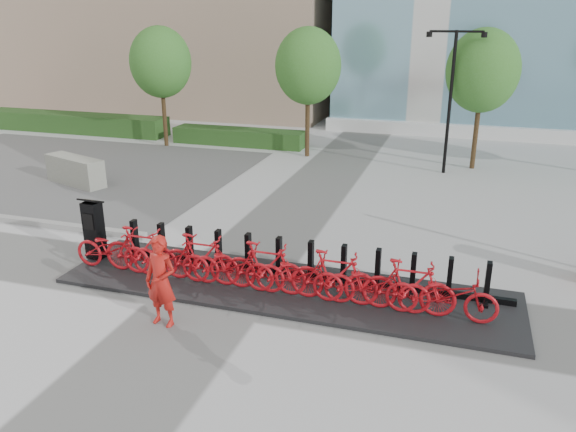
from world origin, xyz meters
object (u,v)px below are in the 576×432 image
(bike_0, at_px, (112,249))
(worker_red, at_px, (161,281))
(kiosk, at_px, (94,229))
(jersey_barrier, at_px, (75,171))

(bike_0, bearing_deg, worker_red, -127.19)
(kiosk, relative_size, jersey_barrier, 0.61)
(worker_red, bearing_deg, bike_0, 149.50)
(worker_red, height_order, jersey_barrier, worker_red)
(bike_0, height_order, worker_red, worker_red)
(bike_0, xyz_separation_m, worker_red, (2.18, -1.66, 0.31))
(kiosk, distance_m, jersey_barrier, 6.97)
(bike_0, xyz_separation_m, kiosk, (-0.76, 0.44, 0.23))
(jersey_barrier, bearing_deg, kiosk, -30.26)
(worker_red, xyz_separation_m, jersey_barrier, (-7.50, 7.36, -0.40))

